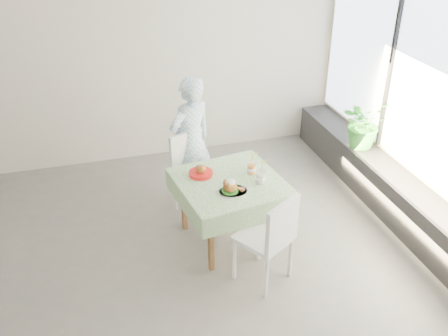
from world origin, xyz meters
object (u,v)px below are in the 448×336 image
object	(u,v)px
juice_cup_orange	(251,168)
potted_plant	(364,123)
chair_far	(198,189)
cafe_table	(230,204)
chair_near	(264,254)
main_dish	(232,188)
diner	(191,142)

from	to	relation	value
juice_cup_orange	potted_plant	distance (m)	1.84
chair_far	cafe_table	bearing A→B (deg)	-73.11
chair_near	main_dish	size ratio (longest dim) A/B	3.23
diner	main_dish	distance (m)	1.11
diner	potted_plant	world-z (taller)	diner
chair_near	potted_plant	bearing A→B (deg)	37.91
main_dish	potted_plant	world-z (taller)	potted_plant
chair_near	juice_cup_orange	distance (m)	0.93
chair_far	main_dish	xyz separation A→B (m)	(0.14, -0.87, 0.50)
chair_near	potted_plant	world-z (taller)	potted_plant
main_dish	chair_far	bearing A→B (deg)	99.40
cafe_table	juice_cup_orange	bearing A→B (deg)	16.36
cafe_table	potted_plant	world-z (taller)	potted_plant
chair_far	main_dish	bearing A→B (deg)	-80.60
chair_near	juice_cup_orange	size ratio (longest dim) A/B	3.40
potted_plant	main_dish	bearing A→B (deg)	-154.59
chair_far	chair_near	bearing A→B (deg)	-76.04
cafe_table	potted_plant	bearing A→B (deg)	20.54
cafe_table	chair_far	bearing A→B (deg)	106.89
chair_far	juice_cup_orange	xyz separation A→B (m)	(0.45, -0.57, 0.51)
chair_far	juice_cup_orange	bearing A→B (deg)	-51.39
chair_near	diner	size ratio (longest dim) A/B	0.60
cafe_table	chair_near	size ratio (longest dim) A/B	1.22
diner	main_dish	bearing A→B (deg)	72.07
juice_cup_orange	potted_plant	world-z (taller)	potted_plant
cafe_table	potted_plant	distance (m)	2.14
potted_plant	chair_near	bearing A→B (deg)	-142.09
chair_far	diner	xyz separation A→B (m)	(-0.01, 0.24, 0.50)
main_dish	juice_cup_orange	world-z (taller)	juice_cup_orange
juice_cup_orange	chair_far	bearing A→B (deg)	128.61
cafe_table	diner	distance (m)	0.96
chair_near	main_dish	world-z (taller)	chair_near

